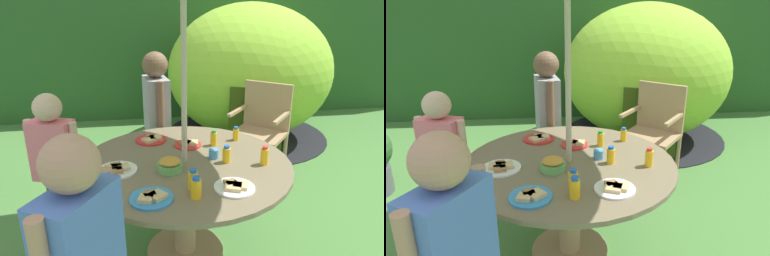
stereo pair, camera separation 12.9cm
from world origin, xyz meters
The scene contains 21 objects.
ground_plane centered at (0.00, 0.00, -0.01)m, with size 10.00×10.00×0.02m, color #477A38.
hedge_backdrop centered at (0.00, 3.53, 1.05)m, with size 9.00×0.70×2.09m, color #285623.
garden_table centered at (0.00, 0.00, 0.55)m, with size 1.38×1.38×0.71m.
wooden_chair centered at (0.92, 1.08, 0.55)m, with size 0.66×0.66×0.96m.
dome_tent centered at (1.15, 2.27, 0.86)m, with size 2.54×2.54×1.74m.
child_in_grey_shirt centered at (-0.13, 0.92, 0.84)m, with size 0.23×0.44×1.31m.
child_in_pink_shirt centered at (-0.88, 0.30, 0.72)m, with size 0.37×0.25×1.12m.
child_in_blue_shirt centered at (-0.51, -0.87, 0.80)m, with size 0.32×0.38×1.25m.
snack_bowl centered at (-0.11, -0.12, 0.75)m, with size 0.16×0.16×0.08m.
plate_far_left centered at (0.23, -0.39, 0.73)m, with size 0.23×0.23×0.03m.
plate_front_edge centered at (0.06, 0.26, 0.73)m, with size 0.20×0.20×0.03m.
plate_mid_right centered at (-0.23, -0.44, 0.73)m, with size 0.23×0.23×0.03m.
plate_mid_left centered at (-0.20, 0.39, 0.73)m, with size 0.23×0.23×0.03m.
plate_center_front centered at (-0.43, -0.08, 0.73)m, with size 0.25×0.25×0.03m.
juice_bottle_near_left centered at (0.26, -0.05, 0.77)m, with size 0.05×0.05×0.11m.
juice_bottle_near_right centered at (0.43, 0.32, 0.76)m, with size 0.05×0.05×0.10m.
juice_bottle_far_right centered at (0.49, -0.12, 0.77)m, with size 0.05×0.05×0.12m.
juice_bottle_center_back centered at (0.24, 0.24, 0.77)m, with size 0.05×0.05×0.11m.
juice_bottle_back_edge centered at (0.00, -0.45, 0.77)m, with size 0.06×0.06×0.12m.
juice_bottle_spot_a centered at (0.00, -0.36, 0.77)m, with size 0.06×0.06×0.12m.
cup_near centered at (0.20, 0.02, 0.74)m, with size 0.07×0.07×0.06m, color #4C99D8.
Camera 1 is at (-0.25, -1.97, 1.65)m, focal length 31.46 mm.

